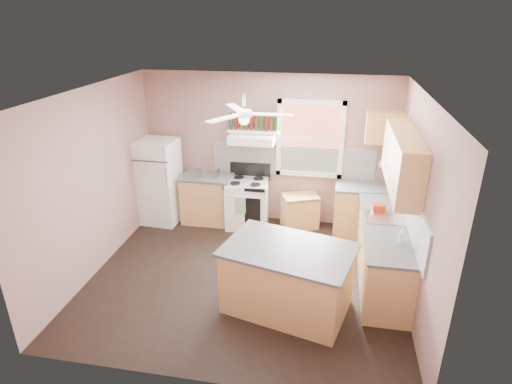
% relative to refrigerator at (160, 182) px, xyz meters
% --- Properties ---
extents(floor, '(4.50, 4.50, 0.00)m').
position_rel_refrigerator_xyz_m(floor, '(1.92, -1.55, -0.78)').
color(floor, black).
rests_on(floor, ground).
extents(ceiling, '(4.50, 4.50, 0.00)m').
position_rel_refrigerator_xyz_m(ceiling, '(1.92, -1.55, 1.92)').
color(ceiling, white).
rests_on(ceiling, ground).
extents(wall_back, '(4.50, 0.05, 2.70)m').
position_rel_refrigerator_xyz_m(wall_back, '(1.92, 0.47, 0.57)').
color(wall_back, '#88635D').
rests_on(wall_back, ground).
extents(wall_right, '(0.05, 4.00, 2.70)m').
position_rel_refrigerator_xyz_m(wall_right, '(4.19, -1.55, 0.57)').
color(wall_right, '#88635D').
rests_on(wall_right, ground).
extents(wall_left, '(0.05, 4.00, 2.70)m').
position_rel_refrigerator_xyz_m(wall_left, '(-0.36, -1.55, 0.57)').
color(wall_left, '#88635D').
rests_on(wall_left, ground).
extents(backsplash_back, '(2.90, 0.03, 0.55)m').
position_rel_refrigerator_xyz_m(backsplash_back, '(2.37, 0.43, 0.40)').
color(backsplash_back, white).
rests_on(backsplash_back, wall_back).
extents(backsplash_right, '(0.03, 2.60, 0.55)m').
position_rel_refrigerator_xyz_m(backsplash_right, '(4.15, -1.25, 0.40)').
color(backsplash_right, white).
rests_on(backsplash_right, wall_right).
extents(window_view, '(1.00, 0.02, 1.20)m').
position_rel_refrigerator_xyz_m(window_view, '(2.67, 0.43, 0.82)').
color(window_view, brown).
rests_on(window_view, wall_back).
extents(window_frame, '(1.16, 0.07, 1.36)m').
position_rel_refrigerator_xyz_m(window_frame, '(2.67, 0.40, 0.82)').
color(window_frame, white).
rests_on(window_frame, wall_back).
extents(refrigerator, '(0.69, 0.68, 1.55)m').
position_rel_refrigerator_xyz_m(refrigerator, '(0.00, 0.00, 0.00)').
color(refrigerator, white).
rests_on(refrigerator, floor).
extents(base_cabinet_left, '(0.90, 0.60, 0.86)m').
position_rel_refrigerator_xyz_m(base_cabinet_left, '(0.86, 0.15, -0.35)').
color(base_cabinet_left, tan).
rests_on(base_cabinet_left, floor).
extents(counter_left, '(0.92, 0.62, 0.04)m').
position_rel_refrigerator_xyz_m(counter_left, '(0.86, 0.15, 0.10)').
color(counter_left, '#464649').
rests_on(counter_left, base_cabinet_left).
extents(toaster, '(0.30, 0.19, 0.18)m').
position_rel_refrigerator_xyz_m(toaster, '(0.96, 0.07, 0.21)').
color(toaster, silver).
rests_on(toaster, counter_left).
extents(stove, '(0.80, 0.71, 0.86)m').
position_rel_refrigerator_xyz_m(stove, '(1.61, 0.10, -0.35)').
color(stove, white).
rests_on(stove, floor).
extents(range_hood, '(0.78, 0.50, 0.14)m').
position_rel_refrigerator_xyz_m(range_hood, '(1.69, 0.20, 0.84)').
color(range_hood, white).
rests_on(range_hood, wall_back).
extents(bottle_shelf, '(0.90, 0.26, 0.03)m').
position_rel_refrigerator_xyz_m(bottle_shelf, '(1.69, 0.32, 0.94)').
color(bottle_shelf, white).
rests_on(bottle_shelf, range_hood).
extents(cart, '(0.73, 0.62, 0.62)m').
position_rel_refrigerator_xyz_m(cart, '(2.56, 0.20, -0.47)').
color(cart, tan).
rests_on(cart, floor).
extents(base_cabinet_corner, '(1.00, 0.60, 0.86)m').
position_rel_refrigerator_xyz_m(base_cabinet_corner, '(3.67, 0.15, -0.35)').
color(base_cabinet_corner, tan).
rests_on(base_cabinet_corner, floor).
extents(base_cabinet_right, '(0.60, 2.20, 0.86)m').
position_rel_refrigerator_xyz_m(base_cabinet_right, '(3.87, -1.25, -0.35)').
color(base_cabinet_right, tan).
rests_on(base_cabinet_right, floor).
extents(counter_corner, '(1.02, 0.62, 0.04)m').
position_rel_refrigerator_xyz_m(counter_corner, '(3.67, 0.15, 0.10)').
color(counter_corner, '#464649').
rests_on(counter_corner, base_cabinet_corner).
extents(counter_right, '(0.62, 2.22, 0.04)m').
position_rel_refrigerator_xyz_m(counter_right, '(3.86, -1.25, 0.10)').
color(counter_right, '#464649').
rests_on(counter_right, base_cabinet_right).
extents(sink, '(0.55, 0.45, 0.03)m').
position_rel_refrigerator_xyz_m(sink, '(3.86, -1.05, 0.12)').
color(sink, silver).
rests_on(sink, counter_right).
extents(faucet, '(0.03, 0.03, 0.14)m').
position_rel_refrigerator_xyz_m(faucet, '(4.02, -1.05, 0.19)').
color(faucet, silver).
rests_on(faucet, sink).
extents(upper_cabinet_right, '(0.33, 1.80, 0.76)m').
position_rel_refrigerator_xyz_m(upper_cabinet_right, '(4.00, -1.05, 1.00)').
color(upper_cabinet_right, tan).
rests_on(upper_cabinet_right, wall_right).
extents(upper_cabinet_corner, '(0.60, 0.33, 0.52)m').
position_rel_refrigerator_xyz_m(upper_cabinet_corner, '(3.87, 0.28, 1.12)').
color(upper_cabinet_corner, tan).
rests_on(upper_cabinet_corner, wall_back).
extents(paper_towel, '(0.26, 0.12, 0.12)m').
position_rel_refrigerator_xyz_m(paper_towel, '(3.99, 0.31, 0.47)').
color(paper_towel, white).
rests_on(paper_towel, wall_back).
extents(island, '(1.71, 1.31, 0.86)m').
position_rel_refrigerator_xyz_m(island, '(2.60, -2.15, -0.35)').
color(island, tan).
rests_on(island, floor).
extents(island_top, '(1.82, 1.42, 0.04)m').
position_rel_refrigerator_xyz_m(island_top, '(2.60, -2.15, 0.10)').
color(island_top, '#464649').
rests_on(island_top, island).
extents(ceiling_fan_hub, '(0.20, 0.20, 0.08)m').
position_rel_refrigerator_xyz_m(ceiling_fan_hub, '(1.92, -1.55, 1.67)').
color(ceiling_fan_hub, white).
rests_on(ceiling_fan_hub, ceiling).
extents(soap_bottle, '(0.09, 0.09, 0.21)m').
position_rel_refrigerator_xyz_m(soap_bottle, '(4.00, -1.76, 0.23)').
color(soap_bottle, silver).
rests_on(soap_bottle, counter_right).
extents(red_caddy, '(0.19, 0.14, 0.10)m').
position_rel_refrigerator_xyz_m(red_caddy, '(3.79, -0.81, 0.17)').
color(red_caddy, '#A7210E').
rests_on(red_caddy, counter_right).
extents(wine_bottles, '(0.86, 0.06, 0.31)m').
position_rel_refrigerator_xyz_m(wine_bottles, '(1.69, 0.32, 1.10)').
color(wine_bottles, '#143819').
rests_on(wine_bottles, bottle_shelf).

